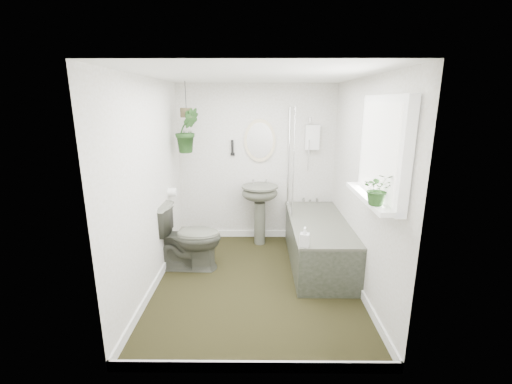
{
  "coord_description": "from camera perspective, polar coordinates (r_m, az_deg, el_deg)",
  "views": [
    {
      "loc": [
        0.03,
        -3.61,
        2.05
      ],
      "look_at": [
        0.0,
        0.15,
        1.05
      ],
      "focal_mm": 24.0,
      "sensor_mm": 36.0,
      "label": 1
    }
  ],
  "objects": [
    {
      "name": "floor",
      "position": [
        4.16,
        -0.01,
        -14.82
      ],
      "size": [
        2.3,
        2.8,
        0.02
      ],
      "primitive_type": "cube",
      "color": "black",
      "rests_on": "ground"
    },
    {
      "name": "ceiling",
      "position": [
        3.62,
        -0.02,
        19.01
      ],
      "size": [
        2.3,
        2.8,
        0.02
      ],
      "primitive_type": "cube",
      "color": "white",
      "rests_on": "ground"
    },
    {
      "name": "wall_back",
      "position": [
        5.1,
        0.1,
        4.71
      ],
      "size": [
        2.3,
        0.02,
        2.3
      ],
      "primitive_type": "cube",
      "color": "white",
      "rests_on": "ground"
    },
    {
      "name": "wall_front",
      "position": [
        2.38,
        -0.26,
        -7.3
      ],
      "size": [
        2.3,
        0.02,
        2.3
      ],
      "primitive_type": "cube",
      "color": "white",
      "rests_on": "ground"
    },
    {
      "name": "wall_left",
      "position": [
        3.91,
        -17.29,
        0.89
      ],
      "size": [
        0.02,
        2.8,
        2.3
      ],
      "primitive_type": "cube",
      "color": "white",
      "rests_on": "ground"
    },
    {
      "name": "wall_right",
      "position": [
        3.89,
        17.33,
        0.83
      ],
      "size": [
        0.02,
        2.8,
        2.3
      ],
      "primitive_type": "cube",
      "color": "white",
      "rests_on": "ground"
    },
    {
      "name": "skirting",
      "position": [
        4.13,
        -0.01,
        -14.1
      ],
      "size": [
        2.3,
        2.8,
        0.1
      ],
      "primitive_type": "cube",
      "color": "white",
      "rests_on": "floor"
    },
    {
      "name": "bathtub",
      "position": [
        4.54,
        10.29,
        -8.19
      ],
      "size": [
        0.72,
        1.72,
        0.58
      ],
      "primitive_type": null,
      "color": "#4F5144",
      "rests_on": "floor"
    },
    {
      "name": "bath_screen",
      "position": [
        4.69,
        5.85,
        5.34
      ],
      "size": [
        0.04,
        0.72,
        1.4
      ],
      "primitive_type": null,
      "color": "silver",
      "rests_on": "bathtub"
    },
    {
      "name": "shower_box",
      "position": [
        5.04,
        9.35,
        8.98
      ],
      "size": [
        0.2,
        0.1,
        0.35
      ],
      "primitive_type": "cube",
      "color": "white",
      "rests_on": "wall_back"
    },
    {
      "name": "oval_mirror",
      "position": [
        5.01,
        0.65,
        8.57
      ],
      "size": [
        0.46,
        0.03,
        0.62
      ],
      "primitive_type": "ellipsoid",
      "color": "beige",
      "rests_on": "wall_back"
    },
    {
      "name": "wall_sconce",
      "position": [
        5.03,
        -3.95,
        7.41
      ],
      "size": [
        0.04,
        0.04,
        0.22
      ],
      "primitive_type": "cylinder",
      "color": "black",
      "rests_on": "wall_back"
    },
    {
      "name": "toilet_roll_holder",
      "position": [
        4.6,
        -13.78,
        -0.03
      ],
      "size": [
        0.11,
        0.11,
        0.11
      ],
      "primitive_type": "cylinder",
      "rotation": [
        0.0,
        1.57,
        0.0
      ],
      "color": "white",
      "rests_on": "wall_left"
    },
    {
      "name": "window_recess",
      "position": [
        3.13,
        20.43,
        6.63
      ],
      "size": [
        0.08,
        1.0,
        0.9
      ],
      "primitive_type": "cube",
      "color": "white",
      "rests_on": "wall_right"
    },
    {
      "name": "window_sill",
      "position": [
        3.18,
        18.58,
        -0.81
      ],
      "size": [
        0.18,
        1.0,
        0.04
      ],
      "primitive_type": "cube",
      "color": "white",
      "rests_on": "wall_right"
    },
    {
      "name": "window_blinds",
      "position": [
        3.11,
        19.65,
        6.66
      ],
      "size": [
        0.01,
        0.86,
        0.76
      ],
      "primitive_type": "cube",
      "color": "white",
      "rests_on": "wall_right"
    },
    {
      "name": "toilet",
      "position": [
        4.38,
        -11.26,
        -7.28
      ],
      "size": [
        0.84,
        0.5,
        0.84
      ],
      "primitive_type": "imported",
      "rotation": [
        0.0,
        0.0,
        1.53
      ],
      "color": "#4F5144",
      "rests_on": "floor"
    },
    {
      "name": "pedestal_sink",
      "position": [
        5.01,
        0.63,
        -3.83
      ],
      "size": [
        0.62,
        0.56,
        0.89
      ],
      "primitive_type": null,
      "rotation": [
        0.0,
        0.0,
        0.25
      ],
      "color": "#4F5144",
      "rests_on": "floor"
    },
    {
      "name": "sill_plant",
      "position": [
        2.86,
        19.68,
        0.48
      ],
      "size": [
        0.26,
        0.23,
        0.26
      ],
      "primitive_type": "imported",
      "rotation": [
        0.0,
        0.0,
        -0.14
      ],
      "color": "black",
      "rests_on": "window_sill"
    },
    {
      "name": "hanging_plant",
      "position": [
        4.67,
        -11.38,
        10.01
      ],
      "size": [
        0.4,
        0.37,
        0.58
      ],
      "primitive_type": "imported",
      "rotation": [
        0.0,
        0.0,
        0.43
      ],
      "color": "black",
      "rests_on": "ceiling"
    },
    {
      "name": "soap_bottle",
      "position": [
        3.62,
        8.11,
        -7.39
      ],
      "size": [
        0.12,
        0.12,
        0.21
      ],
      "primitive_type": "imported",
      "rotation": [
        0.0,
        0.0,
        -0.26
      ],
      "color": "#2D2B2A",
      "rests_on": "bathtub"
    },
    {
      "name": "hanging_pot",
      "position": [
        4.66,
        -11.52,
        12.84
      ],
      "size": [
        0.16,
        0.16,
        0.12
      ],
      "primitive_type": "cylinder",
      "color": "#403822",
      "rests_on": "ceiling"
    }
  ]
}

